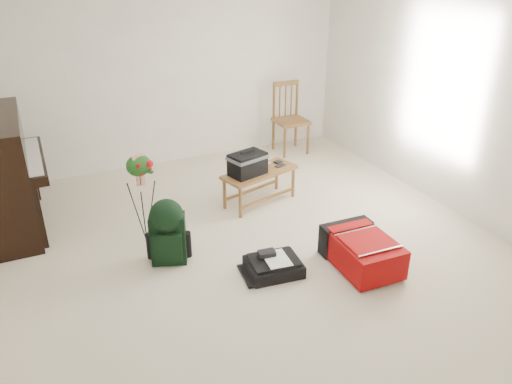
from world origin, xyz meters
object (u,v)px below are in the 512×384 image
dining_chair (290,119)px  flower_stand (142,200)px  bench (250,165)px  black_duffel (274,265)px  green_backpack (168,229)px  piano (4,177)px  red_suitcase (359,248)px

dining_chair → flower_stand: bearing=-145.5°
bench → dining_chair: size_ratio=0.96×
black_duffel → green_backpack: 1.07m
piano → red_suitcase: size_ratio=1.94×
red_suitcase → black_duffel: 0.84m
dining_chair → green_backpack: (-2.49, -2.17, -0.14)m
bench → dining_chair: bearing=31.5°
green_backpack → flower_stand: flower_stand is taller
red_suitcase → black_duffel: bearing=167.2°
black_duffel → flower_stand: flower_stand is taller
piano → dining_chair: (3.86, 0.77, -0.09)m
piano → flower_stand: size_ratio=1.48×
flower_stand → dining_chair: bearing=16.8°
red_suitcase → green_backpack: bearing=155.6°
bench → black_duffel: (-0.39, -1.39, -0.43)m
flower_stand → bench: bearing=-2.1°
dining_chair → bench: bearing=-131.6°
bench → black_duffel: 1.51m
dining_chair → black_duffel: (-1.65, -2.77, -0.43)m
red_suitcase → flower_stand: bearing=146.5°
bench → red_suitcase: (0.42, -1.60, -0.33)m
black_duffel → green_backpack: green_backpack is taller
flower_stand → piano: bearing=125.7°
green_backpack → flower_stand: 0.48m
bench → flower_stand: size_ratio=0.98×
piano → green_backpack: bearing=-45.7°
dining_chair → red_suitcase: (-0.84, -2.98, -0.33)m
bench → dining_chair: dining_chair is taller
piano → green_backpack: piano is taller
black_duffel → red_suitcase: bearing=-8.2°
black_duffel → green_backpack: (-0.83, 0.60, 0.29)m
piano → bench: 2.66m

